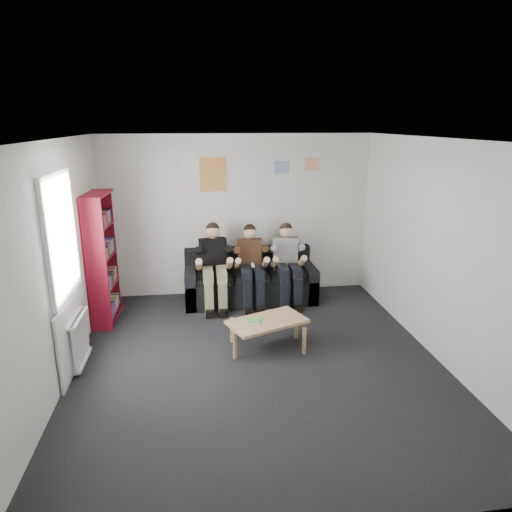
{
  "coord_description": "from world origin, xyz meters",
  "views": [
    {
      "loc": [
        -0.72,
        -5.04,
        2.89
      ],
      "look_at": [
        0.15,
        1.3,
        0.99
      ],
      "focal_mm": 32.0,
      "sensor_mm": 36.0,
      "label": 1
    }
  ],
  "objects_px": {
    "person_middle": "(251,266)",
    "sofa": "(250,282)",
    "person_right": "(288,264)",
    "person_left": "(214,267)",
    "bookshelf": "(102,258)",
    "coffee_table": "(267,324)"
  },
  "relations": [
    {
      "from": "person_middle",
      "to": "sofa",
      "type": "bearing_deg",
      "value": 94.71
    },
    {
      "from": "sofa",
      "to": "person_right",
      "type": "bearing_deg",
      "value": -18.31
    },
    {
      "from": "person_middle",
      "to": "person_right",
      "type": "xyz_separation_m",
      "value": [
        0.6,
        -0.0,
        0.0
      ]
    },
    {
      "from": "person_left",
      "to": "person_middle",
      "type": "relative_size",
      "value": 1.04
    },
    {
      "from": "person_middle",
      "to": "bookshelf",
      "type": "bearing_deg",
      "value": -167.33
    },
    {
      "from": "bookshelf",
      "to": "coffee_table",
      "type": "height_order",
      "value": "bookshelf"
    },
    {
      "from": "bookshelf",
      "to": "person_middle",
      "type": "distance_m",
      "value": 2.28
    },
    {
      "from": "bookshelf",
      "to": "person_right",
      "type": "height_order",
      "value": "bookshelf"
    },
    {
      "from": "sofa",
      "to": "person_left",
      "type": "relative_size",
      "value": 1.59
    },
    {
      "from": "coffee_table",
      "to": "person_middle",
      "type": "distance_m",
      "value": 1.58
    },
    {
      "from": "person_right",
      "to": "sofa",
      "type": "bearing_deg",
      "value": 168.76
    },
    {
      "from": "bookshelf",
      "to": "person_middle",
      "type": "relative_size",
      "value": 1.48
    },
    {
      "from": "person_left",
      "to": "person_middle",
      "type": "xyz_separation_m",
      "value": [
        0.6,
        0.0,
        -0.02
      ]
    },
    {
      "from": "person_right",
      "to": "person_middle",
      "type": "bearing_deg",
      "value": -172.93
    },
    {
      "from": "bookshelf",
      "to": "person_right",
      "type": "relative_size",
      "value": 1.47
    },
    {
      "from": "bookshelf",
      "to": "person_right",
      "type": "xyz_separation_m",
      "value": [
        2.83,
        0.31,
        -0.31
      ]
    },
    {
      "from": "sofa",
      "to": "person_middle",
      "type": "bearing_deg",
      "value": -90.0
    },
    {
      "from": "coffee_table",
      "to": "person_right",
      "type": "height_order",
      "value": "person_right"
    },
    {
      "from": "bookshelf",
      "to": "coffee_table",
      "type": "xyz_separation_m",
      "value": [
        2.25,
        -1.24,
        -0.61
      ]
    },
    {
      "from": "person_left",
      "to": "person_right",
      "type": "bearing_deg",
      "value": -9.8
    },
    {
      "from": "bookshelf",
      "to": "person_middle",
      "type": "height_order",
      "value": "bookshelf"
    },
    {
      "from": "person_middle",
      "to": "coffee_table",
      "type": "bearing_deg",
      "value": -84.84
    }
  ]
}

